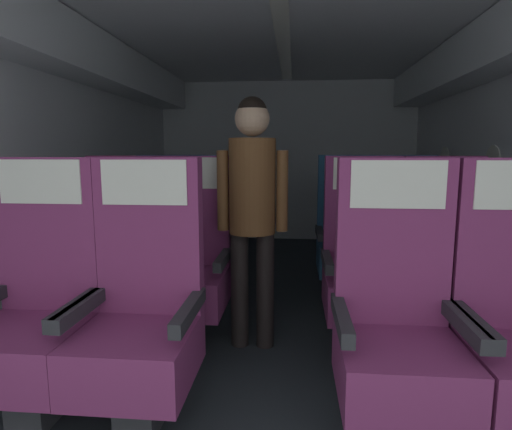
{
  "coord_description": "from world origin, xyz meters",
  "views": [
    {
      "loc": [
        0.11,
        -0.27,
        1.21
      ],
      "look_at": [
        -0.15,
        2.56,
        0.79
      ],
      "focal_mm": 29.45,
      "sensor_mm": 36.0,
      "label": 1
    }
  ],
  "objects_px": {
    "seat_a_right_window": "(397,328)",
    "seat_b_left_aisle": "(190,265)",
    "seat_a_left_window": "(37,313)",
    "seat_b_left_window": "(119,262)",
    "seat_b_right_window": "(364,269)",
    "seat_c_right_window": "(347,239)",
    "flight_attendant": "(252,198)",
    "seat_c_left_window": "(162,236)",
    "seat_a_left_aisle": "(142,317)",
    "seat_b_right_aisle": "(445,271)",
    "seat_c_left_aisle": "(216,237)",
    "seat_c_right_aisle": "(407,241)"
  },
  "relations": [
    {
      "from": "seat_a_right_window",
      "to": "seat_b_left_aisle",
      "type": "xyz_separation_m",
      "value": [
        -1.09,
        0.89,
        0.0
      ]
    },
    {
      "from": "seat_a_left_window",
      "to": "seat_b_left_window",
      "type": "xyz_separation_m",
      "value": [
        0.0,
        0.89,
        0.0
      ]
    },
    {
      "from": "seat_b_right_window",
      "to": "seat_c_right_window",
      "type": "xyz_separation_m",
      "value": [
        0.01,
        0.9,
        0.0
      ]
    },
    {
      "from": "seat_b_left_window",
      "to": "flight_attendant",
      "type": "bearing_deg",
      "value": -5.81
    },
    {
      "from": "seat_a_right_window",
      "to": "seat_c_left_window",
      "type": "distance_m",
      "value": 2.37
    },
    {
      "from": "seat_a_left_aisle",
      "to": "seat_c_left_window",
      "type": "distance_m",
      "value": 1.83
    },
    {
      "from": "seat_a_left_aisle",
      "to": "seat_b_left_aisle",
      "type": "height_order",
      "value": "same"
    },
    {
      "from": "seat_b_right_aisle",
      "to": "flight_attendant",
      "type": "xyz_separation_m",
      "value": [
        -1.18,
        -0.07,
        0.44
      ]
    },
    {
      "from": "seat_a_left_aisle",
      "to": "flight_attendant",
      "type": "height_order",
      "value": "flight_attendant"
    },
    {
      "from": "seat_c_right_window",
      "to": "seat_b_right_window",
      "type": "bearing_deg",
      "value": -90.43
    },
    {
      "from": "seat_a_left_aisle",
      "to": "seat_b_right_aisle",
      "type": "relative_size",
      "value": 1.0
    },
    {
      "from": "seat_b_right_window",
      "to": "seat_b_left_window",
      "type": "bearing_deg",
      "value": 179.43
    },
    {
      "from": "seat_b_right_window",
      "to": "seat_c_left_window",
      "type": "bearing_deg",
      "value": 150.54
    },
    {
      "from": "seat_c_left_window",
      "to": "seat_c_left_aisle",
      "type": "bearing_deg",
      "value": 1.97
    },
    {
      "from": "seat_b_left_window",
      "to": "seat_c_right_window",
      "type": "bearing_deg",
      "value": 29.18
    },
    {
      "from": "seat_a_left_window",
      "to": "seat_c_left_aisle",
      "type": "xyz_separation_m",
      "value": [
        0.48,
        1.78,
        0.0
      ]
    },
    {
      "from": "seat_a_left_window",
      "to": "seat_c_right_window",
      "type": "xyz_separation_m",
      "value": [
        1.59,
        1.78,
        0.0
      ]
    },
    {
      "from": "seat_a_left_window",
      "to": "seat_b_left_aisle",
      "type": "bearing_deg",
      "value": 60.79
    },
    {
      "from": "seat_c_left_window",
      "to": "seat_b_left_aisle",
      "type": "bearing_deg",
      "value": -62.49
    },
    {
      "from": "seat_c_left_window",
      "to": "seat_c_left_aisle",
      "type": "xyz_separation_m",
      "value": [
        0.47,
        0.02,
        0.0
      ]
    },
    {
      "from": "seat_a_left_aisle",
      "to": "seat_c_right_aisle",
      "type": "xyz_separation_m",
      "value": [
        1.59,
        1.76,
        0.0
      ]
    },
    {
      "from": "seat_c_right_window",
      "to": "seat_b_left_aisle",
      "type": "bearing_deg",
      "value": -140.41
    },
    {
      "from": "seat_c_left_window",
      "to": "seat_b_right_window",
      "type": "bearing_deg",
      "value": -29.46
    },
    {
      "from": "seat_a_left_window",
      "to": "seat_c_right_window",
      "type": "height_order",
      "value": "same"
    },
    {
      "from": "seat_b_left_window",
      "to": "seat_c_left_window",
      "type": "relative_size",
      "value": 1.0
    },
    {
      "from": "seat_a_left_aisle",
      "to": "seat_a_right_window",
      "type": "distance_m",
      "value": 1.09
    },
    {
      "from": "seat_a_right_window",
      "to": "seat_b_right_window",
      "type": "relative_size",
      "value": 1.0
    },
    {
      "from": "seat_a_left_aisle",
      "to": "seat_b_left_aisle",
      "type": "xyz_separation_m",
      "value": [
        -0.0,
        0.87,
        0.0
      ]
    },
    {
      "from": "seat_a_left_aisle",
      "to": "seat_b_left_aisle",
      "type": "distance_m",
      "value": 0.87
    },
    {
      "from": "flight_attendant",
      "to": "seat_a_right_window",
      "type": "bearing_deg",
      "value": 134.68
    },
    {
      "from": "seat_b_right_aisle",
      "to": "seat_b_right_window",
      "type": "height_order",
      "value": "same"
    },
    {
      "from": "seat_c_left_aisle",
      "to": "flight_attendant",
      "type": "bearing_deg",
      "value": -67.08
    },
    {
      "from": "seat_b_left_window",
      "to": "seat_b_left_aisle",
      "type": "relative_size",
      "value": 1.0
    },
    {
      "from": "seat_b_left_window",
      "to": "seat_c_right_aisle",
      "type": "height_order",
      "value": "same"
    },
    {
      "from": "seat_c_left_aisle",
      "to": "seat_c_right_aisle",
      "type": "distance_m",
      "value": 1.59
    },
    {
      "from": "seat_b_right_window",
      "to": "seat_b_left_aisle",
      "type": "bearing_deg",
      "value": -179.35
    },
    {
      "from": "seat_b_right_aisle",
      "to": "seat_c_right_aisle",
      "type": "xyz_separation_m",
      "value": [
        -0.0,
        0.88,
        0.0
      ]
    },
    {
      "from": "seat_b_right_aisle",
      "to": "seat_c_left_window",
      "type": "height_order",
      "value": "same"
    },
    {
      "from": "seat_b_left_window",
      "to": "seat_b_right_aisle",
      "type": "height_order",
      "value": "same"
    },
    {
      "from": "seat_c_left_aisle",
      "to": "seat_b_right_aisle",
      "type": "bearing_deg",
      "value": -29.62
    },
    {
      "from": "seat_a_left_aisle",
      "to": "seat_b_right_aisle",
      "type": "xyz_separation_m",
      "value": [
        1.59,
        0.88,
        0.0
      ]
    },
    {
      "from": "seat_c_left_aisle",
      "to": "seat_c_right_window",
      "type": "relative_size",
      "value": 1.0
    },
    {
      "from": "seat_b_left_window",
      "to": "seat_b_right_window",
      "type": "bearing_deg",
      "value": -0.57
    },
    {
      "from": "seat_b_right_aisle",
      "to": "seat_c_left_aisle",
      "type": "distance_m",
      "value": 1.83
    },
    {
      "from": "seat_b_left_aisle",
      "to": "seat_c_left_window",
      "type": "height_order",
      "value": "same"
    },
    {
      "from": "seat_a_left_aisle",
      "to": "flight_attendant",
      "type": "bearing_deg",
      "value": 62.96
    },
    {
      "from": "seat_b_left_window",
      "to": "seat_b_right_aisle",
      "type": "xyz_separation_m",
      "value": [
        2.07,
        -0.02,
        0.0
      ]
    },
    {
      "from": "seat_b_right_aisle",
      "to": "seat_b_right_window",
      "type": "distance_m",
      "value": 0.49
    },
    {
      "from": "seat_b_left_window",
      "to": "seat_a_left_window",
      "type": "bearing_deg",
      "value": -90.03
    },
    {
      "from": "seat_b_right_window",
      "to": "seat_c_left_window",
      "type": "relative_size",
      "value": 1.0
    }
  ]
}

